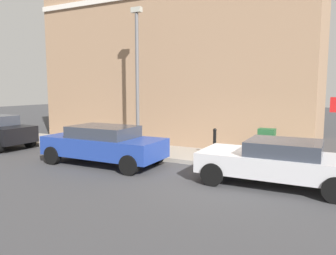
{
  "coord_description": "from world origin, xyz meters",
  "views": [
    {
      "loc": [
        -9.47,
        -2.81,
        2.69
      ],
      "look_at": [
        1.33,
        2.94,
        1.2
      ],
      "focal_mm": 35.08,
      "sensor_mm": 36.0,
      "label": 1
    }
  ],
  "objects_px": {
    "car_blue": "(104,144)",
    "lamppost": "(137,73)",
    "car_silver": "(277,161)",
    "bollard_near_cabinet": "(215,141)",
    "utility_cabinet": "(266,146)"
  },
  "relations": [
    {
      "from": "utility_cabinet",
      "to": "bollard_near_cabinet",
      "type": "distance_m",
      "value": 1.91
    },
    {
      "from": "car_blue",
      "to": "lamppost",
      "type": "bearing_deg",
      "value": -87.82
    },
    {
      "from": "car_blue",
      "to": "utility_cabinet",
      "type": "distance_m",
      "value": 5.65
    },
    {
      "from": "car_silver",
      "to": "bollard_near_cabinet",
      "type": "bearing_deg",
      "value": -41.23
    },
    {
      "from": "bollard_near_cabinet",
      "to": "car_blue",
      "type": "bearing_deg",
      "value": 128.63
    },
    {
      "from": "car_blue",
      "to": "lamppost",
      "type": "height_order",
      "value": "lamppost"
    },
    {
      "from": "car_blue",
      "to": "lamppost",
      "type": "distance_m",
      "value": 3.52
    },
    {
      "from": "car_silver",
      "to": "bollard_near_cabinet",
      "type": "xyz_separation_m",
      "value": [
        2.25,
        2.64,
        0.03
      ]
    },
    {
      "from": "car_blue",
      "to": "utility_cabinet",
      "type": "xyz_separation_m",
      "value": [
        2.44,
        -5.09,
        -0.05
      ]
    },
    {
      "from": "utility_cabinet",
      "to": "bollard_near_cabinet",
      "type": "xyz_separation_m",
      "value": [
        0.1,
        1.91,
        0.02
      ]
    },
    {
      "from": "car_silver",
      "to": "car_blue",
      "type": "bearing_deg",
      "value": 2.11
    },
    {
      "from": "lamppost",
      "to": "car_blue",
      "type": "bearing_deg",
      "value": -176.72
    },
    {
      "from": "car_blue",
      "to": "bollard_near_cabinet",
      "type": "xyz_separation_m",
      "value": [
        2.54,
        -3.18,
        -0.03
      ]
    },
    {
      "from": "car_blue",
      "to": "bollard_near_cabinet",
      "type": "relative_size",
      "value": 4.2
    },
    {
      "from": "bollard_near_cabinet",
      "to": "lamppost",
      "type": "distance_m",
      "value": 4.22
    }
  ]
}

